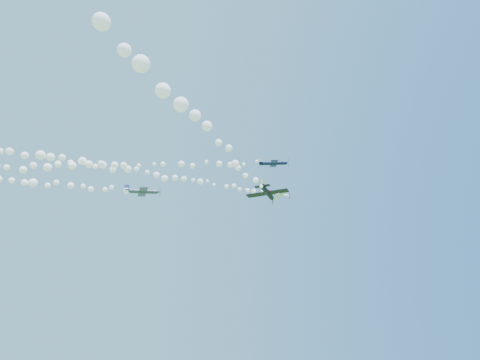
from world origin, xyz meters
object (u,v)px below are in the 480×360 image
object	(u,v)px
plane_white	(280,195)
plane_black	(267,193)
plane_grey	(143,191)
plane_navy	(274,163)

from	to	relation	value
plane_white	plane_black	world-z (taller)	plane_white
plane_grey	plane_black	size ratio (longest dim) A/B	1.38
plane_white	plane_navy	bearing A→B (deg)	-126.25
plane_white	plane_grey	size ratio (longest dim) A/B	0.79
plane_white	plane_grey	xyz separation A→B (m)	(-33.82, -0.74, -3.04)
plane_navy	plane_grey	bearing A→B (deg)	159.35
plane_navy	plane_grey	size ratio (longest dim) A/B	0.75
plane_white	plane_black	bearing A→B (deg)	-127.03
plane_grey	plane_navy	bearing A→B (deg)	-39.37
plane_navy	plane_grey	world-z (taller)	plane_navy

